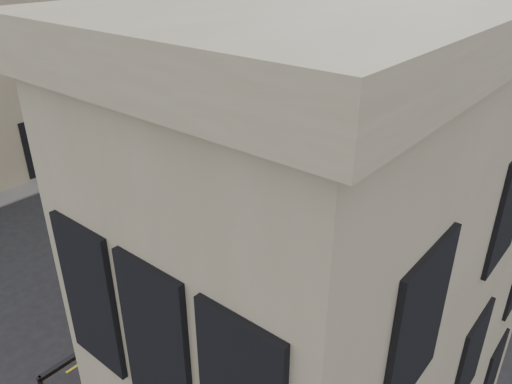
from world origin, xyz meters
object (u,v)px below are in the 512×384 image
Objects in this scene: street_lamp_a at (173,121)px; cyclist at (344,184)px; pedestrian_e at (161,138)px; cafe_table_far at (294,300)px; bus_near at (222,265)px; bus_far at (334,96)px; car_c at (255,136)px; cafe_chair_d at (344,319)px; pedestrian_b at (344,111)px; traffic_light_far at (268,99)px; street_lamp_b at (385,102)px; pedestrian_a at (226,109)px; pedestrian_c at (412,137)px; car_a at (272,153)px; car_b at (356,130)px; bicycle at (281,168)px; traffic_light_near at (286,206)px; cafe_chair_c at (260,379)px; cafe_table_mid at (210,352)px.

cyclist is at bearing 5.50° from street_lamp_a.
pedestrian_e is 28.24m from cafe_table_far.
bus_near reaches higher than bus_far.
car_c is 6.68× the size of cafe_chair_d.
pedestrian_b is at bearing 28.08° from cyclist.
street_lamp_a reaches higher than pedestrian_e.
traffic_light_far is 2.37× the size of pedestrian_b.
street_lamp_b is 2.88× the size of pedestrian_e.
pedestrian_a is (-13.00, -7.45, -1.46)m from street_lamp_b.
car_c is at bearing -120.06° from street_lamp_b.
pedestrian_c is (4.24, -3.09, -1.52)m from street_lamp_b.
pedestrian_b is at bearing 80.81° from car_a.
pedestrian_b is at bearing -175.43° from street_lamp_b.
bicycle is (-0.57, -10.18, -0.33)m from car_b.
traffic_light_near is at bearing -73.94° from car_b.
pedestrian_b is 2.02× the size of cafe_chair_d.
bicycle is 1.01× the size of pedestrian_e.
pedestrian_b is 34.99m from cafe_table_far.
pedestrian_c is at bearing 14.13° from car_b.
bicycle is at bearing -46.22° from pedestrian_a.
pedestrian_c is at bearing 92.29° from traffic_light_near.
traffic_light_near is 4.80× the size of cafe_chair_d.
street_lamp_a is 1.01× the size of car_c.
pedestrian_e reaches higher than car_b.
bicycle is 21.58m from cafe_table_far.
pedestrian_c is at bearing 105.86° from cafe_chair_c.
cafe_table_mid is (11.49, -34.51, 2.72)m from street_lamp_b.
cafe_chair_c reaches higher than cafe_chair_d.
pedestrian_c is 0.94× the size of pedestrian_e.
bicycle is 1.16× the size of cyclist.
bus_far reaches higher than pedestrian_e.
cafe_chair_c is at bearing -56.45° from traffic_light_near.
pedestrian_e is (-16.15, -13.63, 0.05)m from pedestrian_c.
bus_near reaches higher than car_c.
bus_near is 7.57m from cafe_chair_d.
traffic_light_near is at bearing -178.28° from cyclist.
cafe_table_far is 1.71m from cafe_chair_d.
bus_near is at bearing -73.33° from car_a.
street_lamp_b is 36.47m from cafe_table_mid.
traffic_light_near is 7.68m from cyclist.
pedestrian_a reaches higher than pedestrian_b.
traffic_light_far is 33.45m from cafe_chair_d.
traffic_light_far is 11.88m from bicycle.
street_lamp_b is 12.80m from car_c.
street_lamp_b is 6.88× the size of cafe_table_mid.
pedestrian_e is (-11.56, -12.41, 0.10)m from car_b.
traffic_light_far is 13.65m from pedestrian_c.
pedestrian_a is at bearing -166.79° from car_b.
bus_far reaches higher than traffic_light_near.
cyclist is 18.90m from cafe_chair_d.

